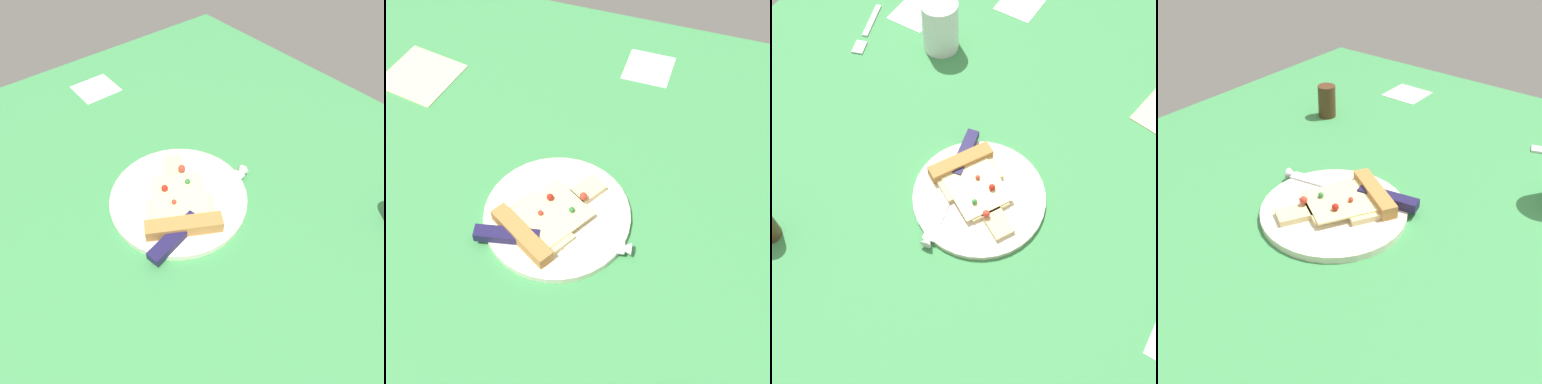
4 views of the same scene
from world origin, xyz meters
TOP-DOWN VIEW (x-y plane):
  - ground_plane at (-0.02, -0.03)cm, footprint 119.62×119.62cm
  - plate at (7.05, 6.00)cm, footprint 23.30×23.30cm
  - pizza_slice at (5.75, 3.79)cm, footprint 15.54×18.95cm
  - knife at (5.73, 0.38)cm, footprint 23.93×6.91cm
  - napkin at (-29.00, 29.32)cm, footprint 15.05×15.05cm

SIDE VIEW (x-z plane):
  - ground_plane at x=-0.02cm, z-range -3.00..0.00cm
  - napkin at x=-29.00cm, z-range 0.00..0.40cm
  - plate at x=7.05cm, z-range 0.00..1.15cm
  - knife at x=5.73cm, z-range 0.53..2.98cm
  - pizza_slice at x=5.75cm, z-range 0.66..3.21cm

